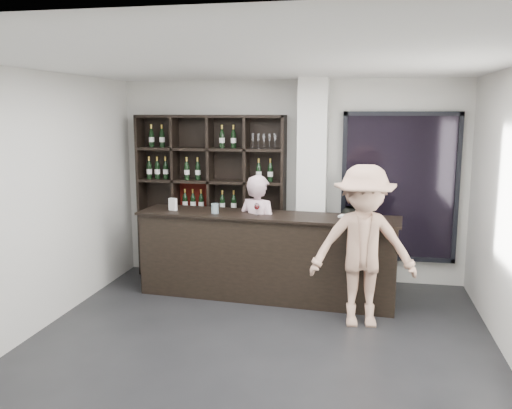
% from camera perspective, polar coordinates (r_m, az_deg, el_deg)
% --- Properties ---
extents(floor, '(5.00, 5.50, 0.01)m').
position_cam_1_polar(floor, '(5.72, -0.30, -15.67)').
color(floor, black).
rests_on(floor, ground).
extents(wine_shelf, '(2.20, 0.35, 2.40)m').
position_cam_1_polar(wine_shelf, '(8.02, -4.76, 0.79)').
color(wine_shelf, black).
rests_on(wine_shelf, floor).
extents(structural_column, '(0.40, 0.40, 2.90)m').
position_cam_1_polar(structural_column, '(7.62, 5.94, 2.20)').
color(structural_column, silver).
rests_on(structural_column, floor).
extents(glass_panel, '(1.60, 0.08, 2.10)m').
position_cam_1_polar(glass_panel, '(7.84, 14.85, 1.76)').
color(glass_panel, black).
rests_on(glass_panel, floor).
extents(tasting_counter, '(3.42, 0.71, 1.13)m').
position_cam_1_polar(tasting_counter, '(7.16, 1.08, -5.46)').
color(tasting_counter, black).
rests_on(tasting_counter, floor).
extents(taster_pink, '(0.70, 0.59, 1.64)m').
position_cam_1_polar(taster_pink, '(7.22, 0.23, -3.27)').
color(taster_pink, '#C7A2AC').
rests_on(taster_pink, floor).
extents(taster_black, '(0.80, 0.64, 1.57)m').
position_cam_1_polar(taster_black, '(7.64, 10.29, -2.96)').
color(taster_black, black).
rests_on(taster_black, floor).
extents(customer, '(1.28, 0.83, 1.87)m').
position_cam_1_polar(customer, '(6.29, 11.23, -4.36)').
color(customer, tan).
rests_on(customer, floor).
extents(wine_glass, '(0.09, 0.09, 0.17)m').
position_cam_1_polar(wine_glass, '(6.97, 0.08, -0.41)').
color(wine_glass, white).
rests_on(wine_glass, tasting_counter).
extents(spit_cup, '(0.11, 0.11, 0.13)m').
position_cam_1_polar(spit_cup, '(7.11, -4.35, -0.42)').
color(spit_cup, '#ADCAD6').
rests_on(spit_cup, tasting_counter).
extents(napkin_stack, '(0.17, 0.17, 0.02)m').
position_cam_1_polar(napkin_stack, '(6.95, 9.31, -1.22)').
color(napkin_stack, white).
rests_on(napkin_stack, tasting_counter).
extents(card_stand, '(0.12, 0.09, 0.16)m').
position_cam_1_polar(card_stand, '(7.40, -8.75, 0.02)').
color(card_stand, white).
rests_on(card_stand, tasting_counter).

